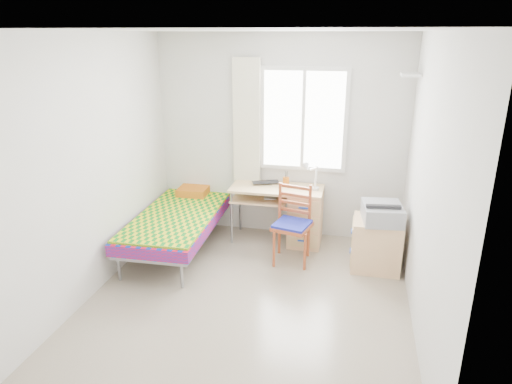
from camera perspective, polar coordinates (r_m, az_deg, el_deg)
floor at (r=4.81m, az=-0.94°, el=-13.16°), size 3.50×3.50×0.00m
ceiling at (r=4.06m, az=-1.15°, el=19.56°), size 3.50×3.50×0.00m
wall_back at (r=5.92m, az=2.98°, el=6.74°), size 3.20×0.00×3.20m
wall_left at (r=4.88m, az=-19.66°, el=2.91°), size 0.00×3.50×3.50m
wall_right at (r=4.20m, az=20.72°, el=0.24°), size 0.00×3.50×3.50m
window at (r=5.80m, az=5.94°, el=8.94°), size 1.10×0.04×1.30m
curtain at (r=5.90m, az=-1.17°, el=8.22°), size 0.35×0.05×1.70m
floating_shelf at (r=5.39m, az=18.76°, el=13.71°), size 0.20×0.32×0.03m
bed at (r=5.78m, az=-9.39°, el=-3.07°), size 0.97×1.98×0.85m
desk at (r=5.86m, az=5.53°, el=-2.70°), size 1.17×0.54×0.73m
chair at (r=5.36m, az=4.71°, el=-3.44°), size 0.48×0.48×0.92m
cabinet at (r=5.43m, az=14.77°, el=-6.30°), size 0.55×0.49×0.59m
printer at (r=5.24m, az=15.50°, el=-2.50°), size 0.47×0.53×0.21m
laptop at (r=5.87m, az=1.31°, el=1.02°), size 0.40×0.34×0.03m
pen_cup at (r=5.87m, az=3.77°, el=1.37°), size 0.10×0.10×0.10m
task_lamp at (r=5.57m, az=6.77°, el=2.34°), size 0.22×0.31×0.39m
book at (r=5.87m, az=1.04°, el=-0.56°), size 0.18×0.23×0.02m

